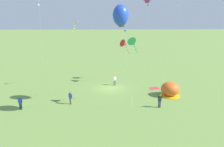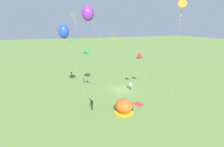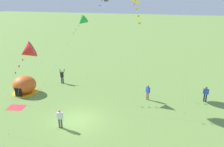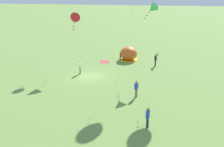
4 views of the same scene
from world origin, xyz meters
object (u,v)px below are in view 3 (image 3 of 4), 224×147
Objects in this scene: person_center_field at (148,92)px; person_watching_sky at (206,93)px; kite_red at (27,52)px; person_far_back at (62,76)px; kite_yellow at (136,9)px; person_with_toddler at (60,118)px; kite_green at (82,21)px; popup_tent at (25,85)px.

person_center_field is 1.00× the size of person_watching_sky.
person_far_back is at bearing 109.84° from kite_red.
kite_yellow reaches higher than kite_red.
kite_yellow is (-0.09, -6.79, 9.04)m from person_center_field.
person_with_toddler is 0.22× the size of kite_red.
person_with_toddler is 10.97m from kite_yellow.
person_far_back reaches higher than person_with_toddler.
kite_green is (-8.08, 0.82, 7.27)m from person_center_field.
kite_green is 11.18m from kite_yellow.
person_watching_sky is at bearing 53.82° from kite_yellow.
kite_yellow is at bearing -126.18° from person_watching_sky.
kite_green is at bearing 136.41° from kite_yellow.
person_watching_sky is (12.21, 9.57, 0.00)m from person_with_toddler.
popup_tent is at bearing 146.97° from person_with_toddler.
person_with_toddler is 1.00× the size of person_center_field.
person_far_back is 0.25× the size of kite_red.
person_watching_sky is 0.16× the size of kite_yellow.
person_with_toddler is 6.23m from kite_red.
popup_tent is 0.37× the size of kite_red.
popup_tent is 14.43m from person_center_field.
person_with_toddler is 0.91× the size of person_far_back.
person_far_back is at bearing 120.03° from person_with_toddler.
person_with_toddler and person_watching_sky have the same top height.
kite_yellow is (7.99, -7.61, 1.78)m from kite_green.
kite_red reaches higher than person_watching_sky.
popup_tent is 1.63× the size of person_with_toddler.
popup_tent is 0.26× the size of kite_yellow.
kite_green is at bearing -9.49° from person_far_back.
person_with_toddler is at bearing -168.84° from kite_yellow.
kite_green is (6.07, 3.63, 7.24)m from popup_tent.
person_far_back is at bearing 59.04° from popup_tent.
person_center_field is at bearing 89.25° from kite_yellow.
person_far_back is at bearing -179.46° from person_watching_sky.
person_with_toddler is at bearing -141.92° from person_watching_sky.
person_with_toddler is (7.97, -5.18, -0.03)m from popup_tent.
popup_tent reaches higher than person_with_toddler.
person_watching_sky is (17.65, 0.17, -0.03)m from person_far_back.
popup_tent is 17.17m from kite_yellow.
person_with_toddler is 0.16× the size of kite_yellow.
person_watching_sky is at bearing 37.40° from kite_red.
person_with_toddler is at bearing 32.00° from kite_red.
kite_yellow reaches higher than person_center_field.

